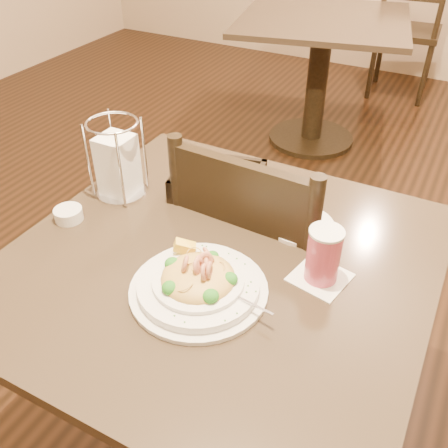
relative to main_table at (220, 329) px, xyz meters
The scene contains 11 objects.
ground 0.51m from the main_table, ahead, with size 7.00×7.00×0.00m, color black.
main_table is the anchor object (origin of this frame).
background_table 2.08m from the main_table, 102.29° to the left, with size 1.07×1.07×0.74m.
dining_chair_near 0.27m from the main_table, 92.30° to the left, with size 0.44×0.44×0.93m.
dining_chair_far 3.02m from the main_table, 92.58° to the left, with size 0.45×0.45×0.93m.
pasta_bowl 0.28m from the main_table, 83.93° to the right, with size 0.31×0.28×0.09m.
drink_glass 0.37m from the main_table, 10.78° to the left, with size 0.13×0.13×0.12m.
bread_basket 0.37m from the main_table, 119.04° to the left, with size 0.26×0.23×0.06m.
napkin_caddy 0.49m from the main_table, 162.49° to the left, with size 0.13×0.13×0.21m.
side_plate 0.33m from the main_table, 58.37° to the left, with size 0.16×0.16×0.01m, color white.
butter_ramekin 0.47m from the main_table, behind, with size 0.07×0.07×0.03m, color white.
Camera 1 is at (0.40, -0.74, 1.46)m, focal length 40.00 mm.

